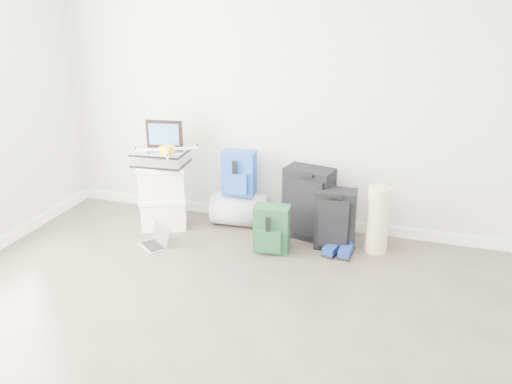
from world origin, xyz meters
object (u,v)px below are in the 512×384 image
(carry_on, at_px, (335,220))
(laptop, at_px, (156,241))
(boxes_stack, at_px, (163,195))
(large_suitcase, at_px, (308,203))
(briefcase, at_px, (161,157))
(duffel_bag, at_px, (240,209))

(carry_on, distance_m, laptop, 1.66)
(boxes_stack, height_order, laptop, boxes_stack)
(large_suitcase, height_order, laptop, large_suitcase)
(laptop, bearing_deg, briefcase, 142.88)
(boxes_stack, xyz_separation_m, large_suitcase, (1.42, 0.19, 0.02))
(briefcase, distance_m, large_suitcase, 1.48)
(briefcase, distance_m, duffel_bag, 0.93)
(large_suitcase, xyz_separation_m, laptop, (-1.29, -0.63, -0.30))
(boxes_stack, height_order, briefcase, briefcase)
(carry_on, relative_size, laptop, 1.63)
(carry_on, xyz_separation_m, laptop, (-1.58, -0.47, -0.23))
(laptop, bearing_deg, large_suitcase, 62.60)
(carry_on, height_order, laptop, carry_on)
(carry_on, bearing_deg, laptop, -167.23)
(carry_on, bearing_deg, large_suitcase, 147.09)
(duffel_bag, xyz_separation_m, laptop, (-0.59, -0.69, -0.12))
(boxes_stack, relative_size, duffel_bag, 1.18)
(briefcase, relative_size, carry_on, 0.87)
(briefcase, distance_m, laptop, 0.81)
(boxes_stack, height_order, duffel_bag, boxes_stack)
(duffel_bag, relative_size, large_suitcase, 0.80)
(large_suitcase, distance_m, carry_on, 0.33)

